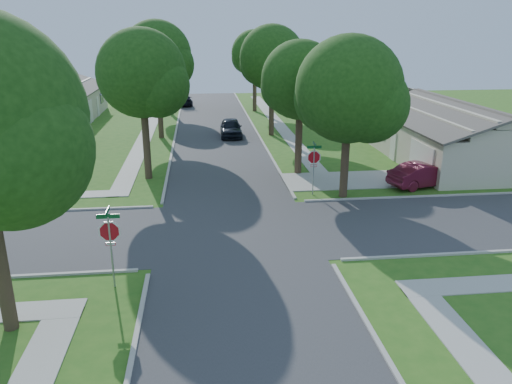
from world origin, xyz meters
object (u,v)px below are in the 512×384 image
object	(u,v)px
tree_e_near	(301,84)
house_nw_far	(56,103)
stop_sign_sw	(110,235)
house_ne_near	(453,139)
tree_w_far	(167,61)
tree_w_near	(143,78)
car_driveway	(424,175)
car_curb_west	(184,100)
tree_w_mid	(158,59)
tree_e_mid	(273,61)
tree_ne_corner	(350,94)
house_ne_far	(368,102)
car_curb_east	(231,128)
stop_sign_ne	(314,159)
tree_e_far	(255,56)

from	to	relation	value
tree_e_near	house_nw_far	size ratio (longest dim) A/B	0.61
stop_sign_sw	house_ne_near	distance (m)	25.98
tree_w_far	tree_w_near	bearing A→B (deg)	-89.99
tree_e_near	house_ne_near	world-z (taller)	tree_e_near
house_ne_near	car_driveway	distance (m)	7.14
car_curb_west	stop_sign_sw	bearing A→B (deg)	81.27
tree_w_mid	car_driveway	bearing A→B (deg)	-43.85
tree_e_mid	tree_ne_corner	bearing A→B (deg)	-84.55
stop_sign_sw	house_ne_far	world-z (taller)	house_ne_far
tree_ne_corner	house_ne_near	xyz separation A→B (m)	(9.63, 6.79, -4.08)
car_curb_east	stop_sign_sw	bearing A→B (deg)	-101.91
tree_w_near	car_curb_east	bearing A→B (deg)	63.74
car_driveway	tree_e_near	bearing A→B (deg)	46.59
tree_e_mid	tree_ne_corner	distance (m)	16.89
tree_w_far	house_nw_far	distance (m)	12.19
stop_sign_ne	car_curb_west	xyz separation A→B (m)	(-7.90, 34.56, -1.40)
stop_sign_sw	tree_e_near	size ratio (longest dim) A/B	0.36
tree_e_far	house_nw_far	bearing A→B (deg)	-174.47
tree_e_mid	tree_w_mid	size ratio (longest dim) A/B	0.96
stop_sign_ne	car_driveway	size ratio (longest dim) A/B	0.69
tree_e_far	car_driveway	distance (m)	29.76
tree_w_mid	car_curb_east	world-z (taller)	tree_w_mid
tree_e_mid	house_ne_far	bearing A→B (deg)	35.42
tree_w_far	tree_ne_corner	distance (m)	31.77
tree_e_mid	tree_w_mid	distance (m)	9.40
tree_e_near	house_nw_far	world-z (taller)	tree_e_near
stop_sign_sw	tree_ne_corner	xyz separation A→B (m)	(11.06, 8.91, 3.56)
stop_sign_ne	tree_e_near	size ratio (longest dim) A/B	0.36
stop_sign_sw	tree_e_mid	distance (m)	27.71
tree_w_near	car_curb_west	size ratio (longest dim) A/B	2.06
house_ne_far	car_curb_west	bearing A→B (deg)	151.87
house_nw_far	car_curb_west	distance (m)	14.74
tree_w_far	tree_e_near	bearing A→B (deg)	-69.39
car_driveway	tree_e_far	bearing A→B (deg)	-2.65
stop_sign_sw	car_curb_east	xyz separation A→B (m)	(5.90, 25.55, -1.28)
car_curb_east	tree_w_far	bearing A→B (deg)	115.07
house_ne_far	house_nw_far	world-z (taller)	same
tree_ne_corner	house_ne_near	world-z (taller)	tree_ne_corner
tree_w_far	tree_ne_corner	size ratio (longest dim) A/B	0.93
tree_w_near	stop_sign_sw	bearing A→B (deg)	-90.23
house_ne_near	house_nw_far	bearing A→B (deg)	146.71
tree_e_mid	tree_w_far	world-z (taller)	tree_e_mid
tree_w_far	tree_e_far	bearing A→B (deg)	0.00
tree_e_near	tree_w_mid	bearing A→B (deg)	128.05
car_curb_west	tree_e_near	bearing A→B (deg)	97.95
tree_e_far	car_curb_east	world-z (taller)	tree_e_far
tree_ne_corner	house_nw_far	world-z (taller)	tree_ne_corner
tree_e_near	house_ne_near	xyz separation A→B (m)	(11.24, 1.99, -4.13)
tree_w_mid	house_ne_far	world-z (taller)	tree_w_mid
tree_e_near	tree_w_far	xyz separation A→B (m)	(-9.40, 25.00, -0.14)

